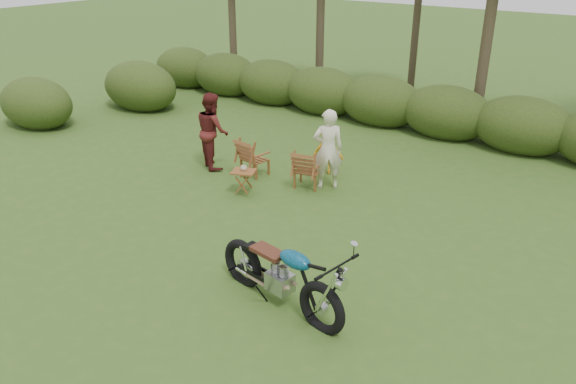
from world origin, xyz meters
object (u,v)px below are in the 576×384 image
Objects in this scene: adult_b at (215,166)px; child at (327,173)px; lawn_chair_left at (255,174)px; adult_a at (327,187)px; side_table at (244,182)px; lawn_chair_right at (308,187)px; motorcycle at (280,303)px; cup at (244,168)px.

adult_b is 2.71m from child.
lawn_chair_left is 0.50× the size of adult_a.
adult_b reaches higher than side_table.
lawn_chair_right is at bearing -8.03° from adult_a.
adult_b is at bearing 151.39° from motorcycle.
adult_b reaches higher than cup.
adult_a is 1.59× the size of child.
motorcycle is at bearing 173.84° from adult_b.
motorcycle reaches higher than lawn_chair_left.
adult_b reaches higher than child.
lawn_chair_right is at bearing 127.58° from motorcycle.
side_table is 0.47× the size of child.
adult_b reaches higher than motorcycle.
adult_a is 0.99× the size of adult_b.
cup is 0.12× the size of child.
motorcycle is 4.06m from side_table.
lawn_chair_right is 0.99× the size of lawn_chair_left.
motorcycle is 5.79m from adult_b.
adult_a is at bearing 122.13° from motorcycle.
cup reaches higher than side_table.
lawn_chair_left is at bearing -27.55° from adult_a.
adult_b is at bearing -28.81° from adult_a.
lawn_chair_left is 1.10m from side_table.
adult_b reaches higher than lawn_chair_left.
cup is (-0.01, 0.02, 0.31)m from side_table.
motorcycle is 5.23m from child.
lawn_chair_right is 1.68× the size of side_table.
cup reaches higher than lawn_chair_left.
adult_a is 0.83m from child.
cup is at bearing 51.27° from child.
adult_b is 1.61× the size of child.
adult_b is (-2.50, -0.29, 0.00)m from lawn_chair_right.
lawn_chair_left reaches higher than lawn_chair_right.
lawn_chair_right is at bearing 49.44° from cup.
cup is (-0.92, -1.07, 0.57)m from lawn_chair_right.
adult_b reaches higher than adult_a.
lawn_chair_right is at bearing -168.26° from lawn_chair_left.
adult_b is (-1.12, -0.16, 0.00)m from lawn_chair_left.
lawn_chair_right is at bearing -141.75° from adult_b.
lawn_chair_right is 0.49× the size of adult_b.
child is (-2.15, 4.76, 0.00)m from motorcycle.
lawn_chair_left is at bearing -140.34° from adult_b.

